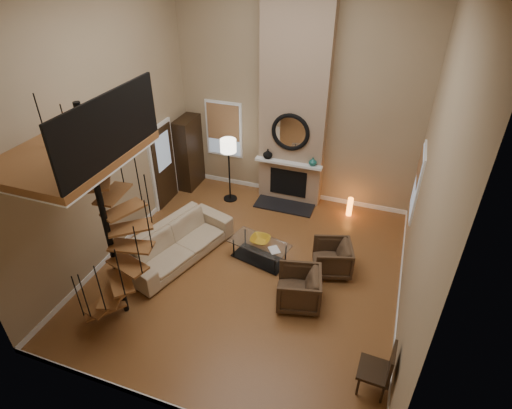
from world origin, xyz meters
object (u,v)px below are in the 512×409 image
(armchair_far, at_px, (303,289))
(side_chair, at_px, (381,369))
(coffee_table, at_px, (259,249))
(sofa, at_px, (178,241))
(armchair_near, at_px, (336,258))
(floor_lamp, at_px, (228,151))
(hutch, at_px, (189,154))
(accent_lamp, at_px, (350,207))

(armchair_far, distance_m, side_chair, 2.09)
(armchair_far, bearing_deg, side_chair, 34.74)
(coffee_table, bearing_deg, armchair_far, -37.88)
(sofa, xyz_separation_m, armchair_far, (2.86, -0.44, -0.04))
(armchair_near, distance_m, armchair_far, 1.16)
(coffee_table, xyz_separation_m, side_chair, (2.71, -2.31, 0.24))
(coffee_table, distance_m, floor_lamp, 2.80)
(armchair_far, bearing_deg, sofa, -111.86)
(hutch, height_order, armchair_far, hutch)
(hutch, distance_m, sofa, 3.15)
(sofa, height_order, armchair_far, sofa)
(sofa, bearing_deg, coffee_table, -57.13)
(sofa, xyz_separation_m, side_chair, (4.40, -1.83, 0.13))
(coffee_table, distance_m, side_chair, 3.57)
(side_chair, bearing_deg, floor_lamp, 134.25)
(accent_lamp, bearing_deg, floor_lamp, -174.52)
(floor_lamp, xyz_separation_m, side_chair, (4.24, -4.36, -0.89))
(sofa, bearing_deg, floor_lamp, 13.75)
(side_chair, bearing_deg, sofa, 157.36)
(coffee_table, bearing_deg, side_chair, -40.37)
(sofa, distance_m, armchair_far, 2.89)
(hutch, xyz_separation_m, armchair_near, (4.44, -2.23, -0.60))
(armchair_far, relative_size, accent_lamp, 1.69)
(hutch, xyz_separation_m, sofa, (1.16, -2.87, -0.55))
(floor_lamp, bearing_deg, accent_lamp, 5.48)
(floor_lamp, height_order, side_chair, floor_lamp)
(hutch, bearing_deg, sofa, -68.03)
(armchair_near, bearing_deg, armchair_far, -38.26)
(floor_lamp, relative_size, accent_lamp, 3.53)
(armchair_far, distance_m, coffee_table, 1.49)
(sofa, bearing_deg, side_chair, -95.39)
(armchair_far, xyz_separation_m, coffee_table, (-1.17, 0.91, -0.07))
(coffee_table, bearing_deg, hutch, 139.83)
(hutch, bearing_deg, armchair_far, -39.52)
(hutch, relative_size, accent_lamp, 4.12)
(sofa, height_order, side_chair, side_chair)
(accent_lamp, height_order, side_chair, side_chair)
(sofa, height_order, armchair_near, sofa)
(armchair_near, relative_size, floor_lamp, 0.45)
(hutch, xyz_separation_m, side_chair, (5.56, -4.71, -0.42))
(floor_lamp, bearing_deg, coffee_table, -53.25)
(armchair_near, xyz_separation_m, floor_lamp, (-3.12, 1.88, 1.06))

